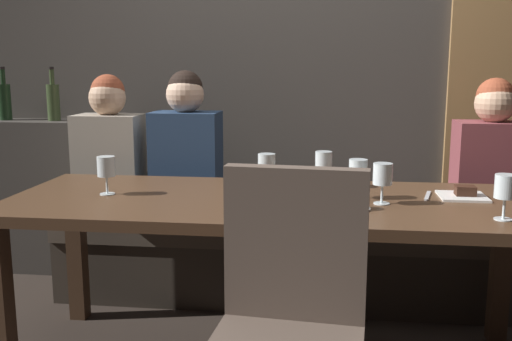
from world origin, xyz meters
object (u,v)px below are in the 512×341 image
at_px(dining_table, 273,219).
at_px(diner_redhead, 110,150).
at_px(diner_far_end, 491,159).
at_px(wine_bottle_pale_label, 53,101).
at_px(wine_glass_near_right, 324,162).
at_px(wine_glass_near_left, 106,168).
at_px(espresso_cup, 355,203).
at_px(dessert_plate, 463,194).
at_px(wine_glass_end_left, 383,176).
at_px(banquette_bench, 284,261).
at_px(wine_glass_end_right, 358,172).
at_px(fork_on_table, 428,196).
at_px(diner_bearded, 186,150).
at_px(chair_near_side, 289,313).
at_px(wine_glass_center_back, 506,188).
at_px(wine_glass_far_left, 267,165).
at_px(wine_bottle_dark_red, 5,100).

bearing_deg(dining_table, diner_redhead, 143.79).
distance_m(diner_far_end, wine_bottle_pale_label, 2.53).
bearing_deg(diner_redhead, wine_glass_near_right, -21.57).
bearing_deg(wine_glass_near_left, espresso_cup, -7.47).
bearing_deg(dessert_plate, wine_glass_end_left, -155.86).
xyz_separation_m(banquette_bench, wine_glass_end_right, (0.35, -0.66, 0.62)).
bearing_deg(banquette_bench, wine_glass_near_left, -134.91).
height_order(espresso_cup, fork_on_table, espresso_cup).
bearing_deg(diner_bearded, chair_near_side, -65.04).
bearing_deg(wine_bottle_pale_label, dining_table, -35.70).
distance_m(wine_glass_end_left, wine_glass_center_back, 0.45).
relative_size(wine_glass_end_left, wine_glass_near_right, 1.00).
bearing_deg(dining_table, wine_glass_far_left, 105.89).
distance_m(diner_far_end, wine_glass_near_right, 0.95).
relative_size(diner_redhead, wine_bottle_dark_red, 2.42).
bearing_deg(diner_far_end, wine_glass_end_right, -136.95).
bearing_deg(wine_glass_near_right, wine_glass_far_left, -157.84).
xyz_separation_m(chair_near_side, diner_far_end, (0.93, 1.42, 0.26)).
xyz_separation_m(wine_glass_far_left, wine_glass_end_right, (0.39, -0.11, -0.00)).
height_order(banquette_bench, wine_bottle_dark_red, wine_bottle_dark_red).
height_order(wine_glass_far_left, dessert_plate, wine_glass_far_left).
relative_size(chair_near_side, wine_glass_end_right, 5.98).
bearing_deg(banquette_bench, wine_glass_center_back, -47.83).
height_order(diner_redhead, wine_bottle_dark_red, wine_bottle_dark_red).
bearing_deg(wine_glass_end_left, wine_glass_end_right, 137.04).
relative_size(diner_redhead, dessert_plate, 4.14).
bearing_deg(chair_near_side, dining_table, 99.32).
bearing_deg(espresso_cup, wine_glass_near_right, 107.51).
bearing_deg(fork_on_table, wine_glass_end_right, -152.00).
distance_m(banquette_bench, wine_glass_center_back, 1.41).
distance_m(banquette_bench, espresso_cup, 1.06).
distance_m(dining_table, diner_far_end, 1.27).
relative_size(dining_table, espresso_cup, 18.33).
relative_size(wine_bottle_dark_red, wine_glass_end_left, 1.99).
relative_size(dining_table, diner_bearded, 2.72).
bearing_deg(diner_bearded, wine_bottle_pale_label, 158.40).
relative_size(wine_bottle_dark_red, fork_on_table, 1.92).
bearing_deg(fork_on_table, dessert_plate, 10.65).
bearing_deg(diner_redhead, wine_glass_end_right, -26.96).
xyz_separation_m(diner_redhead, espresso_cup, (1.30, -0.86, -0.06)).
xyz_separation_m(wine_glass_far_left, fork_on_table, (0.69, -0.03, -0.11)).
relative_size(dining_table, chair_near_side, 2.24).
bearing_deg(wine_glass_end_right, espresso_cup, -95.42).
bearing_deg(wine_bottle_pale_label, wine_glass_near_right, -25.63).
bearing_deg(wine_glass_end_left, wine_glass_near_right, 128.77).
distance_m(diner_redhead, wine_glass_center_back, 2.06).
distance_m(wine_glass_near_left, wine_glass_near_right, 0.95).
bearing_deg(wine_bottle_pale_label, wine_bottle_dark_red, 179.06).
bearing_deg(chair_near_side, diner_bearded, 114.96).
xyz_separation_m(diner_redhead, wine_glass_end_left, (1.41, -0.76, 0.03)).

